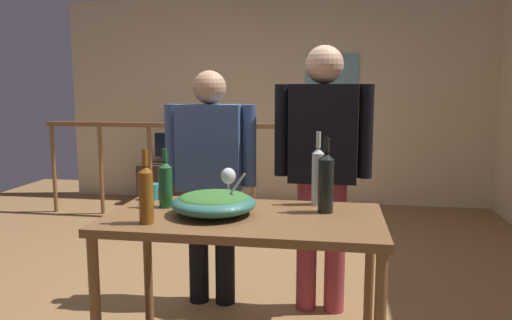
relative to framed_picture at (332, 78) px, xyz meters
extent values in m
plane|color=olive|center=(-0.71, -2.86, -1.56)|extent=(7.59, 7.59, 0.00)
cube|color=beige|center=(-0.71, 0.06, -0.28)|extent=(5.37, 0.10, 2.55)
cube|color=#69A4AF|center=(0.00, 0.00, 0.00)|extent=(0.64, 0.03, 0.56)
cylinder|color=brown|center=(-3.15, -0.96, -1.05)|extent=(0.04, 0.04, 1.01)
cylinder|color=brown|center=(-2.56, -0.96, -1.05)|extent=(0.04, 0.04, 1.01)
cylinder|color=brown|center=(-1.98, -0.96, -1.05)|extent=(0.04, 0.04, 1.01)
cylinder|color=brown|center=(-1.39, -0.96, -1.05)|extent=(0.04, 0.04, 1.01)
cylinder|color=brown|center=(-0.81, -0.96, -1.05)|extent=(0.04, 0.04, 1.01)
cylinder|color=brown|center=(-0.22, -0.96, -1.05)|extent=(0.04, 0.04, 1.01)
cube|color=brown|center=(-1.69, -0.96, -0.53)|extent=(3.01, 0.07, 0.05)
cube|color=brown|center=(-0.22, -0.96, -1.00)|extent=(0.10, 0.10, 1.11)
cube|color=#38281E|center=(-1.90, -0.29, -1.31)|extent=(0.90, 0.40, 0.49)
cube|color=black|center=(-1.90, -0.29, -1.05)|extent=(0.20, 0.12, 0.02)
cylinder|color=black|center=(-1.90, -0.29, -1.00)|extent=(0.03, 0.03, 0.08)
cube|color=black|center=(-1.90, -0.32, -0.82)|extent=(0.50, 0.06, 0.29)
cube|color=black|center=(-1.90, -0.35, -0.82)|extent=(0.46, 0.01, 0.26)
cube|color=brown|center=(-0.38, -3.78, -0.77)|extent=(1.35, 0.71, 0.04)
cylinder|color=brown|center=(-1.01, -4.09, -1.17)|extent=(0.05, 0.05, 0.77)
cylinder|color=brown|center=(-1.01, -3.46, -1.17)|extent=(0.05, 0.05, 0.77)
cylinder|color=brown|center=(0.25, -3.46, -1.17)|extent=(0.05, 0.05, 0.77)
ellipsoid|color=#337060|center=(-0.53, -3.79, -0.69)|extent=(0.42, 0.42, 0.11)
ellipsoid|color=#38702D|center=(-0.53, -3.79, -0.66)|extent=(0.34, 0.34, 0.05)
cylinder|color=silver|center=(-0.44, -3.79, -0.64)|extent=(0.15, 0.01, 0.21)
cylinder|color=silver|center=(-0.52, -3.50, -0.74)|extent=(0.07, 0.07, 0.01)
cylinder|color=silver|center=(-0.52, -3.50, -0.69)|extent=(0.01, 0.01, 0.10)
ellipsoid|color=silver|center=(-0.52, -3.50, -0.61)|extent=(0.08, 0.08, 0.09)
cylinder|color=brown|center=(-0.79, -3.99, -0.63)|extent=(0.07, 0.07, 0.24)
cone|color=brown|center=(-0.79, -3.99, -0.49)|extent=(0.07, 0.07, 0.03)
cylinder|color=brown|center=(-0.79, -3.99, -0.44)|extent=(0.03, 0.03, 0.08)
cylinder|color=silver|center=(-0.03, -3.50, -0.61)|extent=(0.06, 0.06, 0.28)
cone|color=silver|center=(-0.03, -3.50, -0.46)|extent=(0.06, 0.06, 0.03)
cylinder|color=silver|center=(-0.03, -3.50, -0.40)|extent=(0.02, 0.02, 0.09)
cylinder|color=black|center=(0.01, -3.66, -0.61)|extent=(0.08, 0.08, 0.27)
cone|color=black|center=(0.01, -3.66, -0.46)|extent=(0.08, 0.08, 0.03)
cylinder|color=black|center=(0.01, -3.66, -0.41)|extent=(0.03, 0.03, 0.07)
cylinder|color=#1E5628|center=(-0.81, -3.68, -0.64)|extent=(0.07, 0.07, 0.21)
cone|color=#1E5628|center=(-0.81, -3.68, -0.52)|extent=(0.07, 0.07, 0.03)
cylinder|color=#1E5628|center=(-0.81, -3.68, -0.47)|extent=(0.03, 0.03, 0.07)
cylinder|color=teal|center=(-0.95, -3.52, -0.70)|extent=(0.08, 0.08, 0.09)
torus|color=teal|center=(-0.90, -3.52, -0.70)|extent=(0.05, 0.01, 0.05)
cylinder|color=black|center=(-0.65, -3.03, -1.17)|extent=(0.13, 0.13, 0.78)
cylinder|color=black|center=(-0.83, -3.03, -1.17)|extent=(0.13, 0.13, 0.78)
cube|color=#3D5684|center=(-0.74, -3.03, -0.51)|extent=(0.41, 0.22, 0.55)
cylinder|color=#3D5684|center=(-0.48, -3.03, -0.49)|extent=(0.09, 0.09, 0.52)
cylinder|color=#3D5684|center=(-0.99, -3.03, -0.49)|extent=(0.09, 0.09, 0.52)
sphere|color=tan|center=(-0.74, -3.03, -0.12)|extent=(0.21, 0.21, 0.21)
cylinder|color=#9E3842|center=(0.07, -3.03, -1.13)|extent=(0.13, 0.13, 0.85)
cylinder|color=#9E3842|center=(-0.11, -3.03, -1.13)|extent=(0.13, 0.13, 0.85)
cube|color=black|center=(-0.02, -3.03, -0.41)|extent=(0.42, 0.22, 0.60)
cylinder|color=black|center=(0.24, -3.03, -0.39)|extent=(0.09, 0.09, 0.57)
cylinder|color=black|center=(-0.28, -3.03, -0.39)|extent=(0.09, 0.09, 0.57)
sphere|color=#D8A884|center=(-0.02, -3.03, 0.01)|extent=(0.23, 0.23, 0.23)
camera|label=1|loc=(0.05, -6.05, -0.14)|focal=34.08mm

